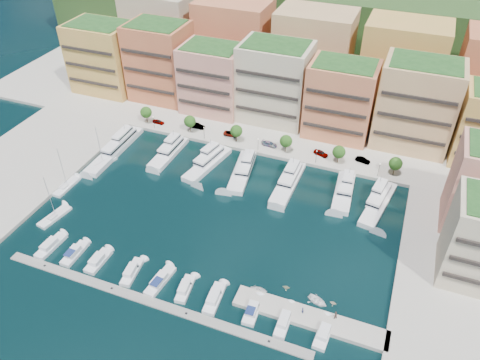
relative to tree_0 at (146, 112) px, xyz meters
The scene contains 60 objects.
ground 52.39m from the tree_0, 39.95° to the right, with size 400.00×400.00×0.00m, color black.
north_quay 49.34m from the tree_0, 35.47° to the left, with size 220.00×64.00×2.00m, color #9E998E.
east_quay 110.22m from the tree_0, 22.14° to the right, with size 34.00×76.00×2.00m, color #9E998E.
west_quay 47.21m from the tree_0, 117.93° to the right, with size 34.00×76.00×2.00m, color #9E998E.
hillside 86.46m from the tree_0, 62.40° to the left, with size 240.00×40.00×58.00m, color #1A3B18.
south_pontoon 73.65m from the tree_0, 59.77° to the right, with size 72.00×2.20×0.35m, color gray.
finger_pier 89.46m from the tree_0, 38.41° to the right, with size 32.00×5.00×2.00m, color #9E998E.
apartment_0 31.96m from the tree_0, 147.61° to the left, with size 22.00×16.50×24.80m.
apartment_1 21.20m from the tree_0, 102.21° to the left, with size 20.00×16.50×26.80m.
apartment_2 24.86m from the tree_0, 44.13° to the left, with size 20.00×15.50×22.80m.
apartment_3 43.22m from the tree_0, 25.95° to the left, with size 22.00×16.50×25.80m.
apartment_4 62.75m from the tree_0, 15.37° to the left, with size 20.00×15.50×23.80m.
apartment_5 84.60m from the tree_0, 12.71° to the left, with size 22.00×16.50×26.80m.
backblock_0 44.63m from the tree_0, 110.32° to the left, with size 26.00×18.00×30.00m, color beige.
backblock_1 44.63m from the tree_0, 69.68° to the left, with size 26.00×18.00×30.00m, color #D78050.
backblock_2 61.58m from the tree_0, 41.99° to the left, with size 26.00×18.00×30.00m, color tan.
backblock_3 85.98m from the tree_0, 28.37° to the left, with size 26.00×18.00×30.00m, color #D6994E.
tree_0 is the anchor object (origin of this frame).
tree_1 16.00m from the tree_0, ahead, with size 3.80×3.80×5.65m.
tree_2 32.00m from the tree_0, ahead, with size 3.80×3.80×5.65m.
tree_3 48.00m from the tree_0, ahead, with size 3.80×3.80×5.65m.
tree_4 64.00m from the tree_0, ahead, with size 3.80×3.80×5.65m.
tree_5 80.00m from the tree_0, ahead, with size 3.80×3.80×5.65m.
lamppost_0 4.70m from the tree_0, 29.90° to the right, with size 0.30×0.30×4.20m.
lamppost_1 22.14m from the tree_0, ahead, with size 0.30×0.30×4.20m.
lamppost_2 40.08m from the tree_0, ahead, with size 0.30×0.30×4.20m.
lamppost_3 58.05m from the tree_0, ahead, with size 0.30×0.30×4.20m.
lamppost_4 76.04m from the tree_0, ahead, with size 0.30×0.30×4.20m.
yacht_0 17.18m from the tree_0, 93.40° to the right, with size 4.76×26.87×7.30m.
yacht_1 20.06m from the tree_0, 40.12° to the right, with size 5.06×17.92×7.30m.
yacht_2 31.73m from the tree_0, 25.34° to the right, with size 8.05×20.11×7.30m.
yacht_3 41.77m from the tree_0, 18.91° to the right, with size 7.51×20.10×7.30m.
yacht_4 55.10m from the tree_0, 14.61° to the right, with size 5.04×20.40×7.30m.
yacht_5 69.68m from the tree_0, 10.23° to the right, with size 5.91×17.47×7.30m.
yacht_6 79.21m from the tree_0, ahead, with size 7.68×20.56×7.30m.
cruiser_0 58.71m from the tree_0, 82.77° to the right, with size 3.09×8.76×2.55m.
cruiser_1 59.96m from the tree_0, 76.26° to the right, with size 2.68×7.97×2.66m.
cruiser_2 61.82m from the tree_0, 70.34° to the right, with size 2.90×7.64×2.55m.
cruiser_3 65.39m from the tree_0, 62.89° to the right, with size 3.33×8.32×2.55m.
cruiser_4 68.97m from the tree_0, 57.59° to the right, with size 3.46×9.26×2.66m.
cruiser_5 72.40m from the tree_0, 53.47° to the right, with size 3.33×7.67×2.55m.
cruiser_6 76.73m from the tree_0, 49.31° to the right, with size 3.27×8.46×2.55m.
cruiser_7 82.61m from the tree_0, 44.76° to the right, with size 2.97×7.45×2.66m.
cruiser_8 87.60m from the tree_0, 41.60° to the right, with size 2.47×8.39×2.55m.
cruiser_9 93.81m from the tree_0, 38.30° to the right, with size 2.94×7.83×2.55m.
sailboat_2 25.40m from the tree_0, 91.74° to the right, with size 5.13×9.55×13.20m.
sailboat_1 38.29m from the tree_0, 95.81° to the right, with size 2.88×9.07×13.20m.
sailboat_0 49.37m from the tree_0, 88.54° to the right, with size 4.29×9.56×13.20m.
tender_0 78.33m from the tree_0, 42.17° to the right, with size 2.66×3.72×0.77m, color silver.
tender_2 86.99m from the tree_0, 35.73° to the right, with size 3.14×4.39×0.91m, color white.
tender_1 80.46m from the tree_0, 38.07° to the right, with size 1.38×1.60×0.84m, color beige.
tender_3 89.13m from the tree_0, 34.13° to the right, with size 1.28×1.49×0.78m, color beige.
car_0 5.02m from the tree_0, ahead, with size 1.59×3.95×1.35m, color gray.
car_1 17.78m from the tree_0, ahead, with size 1.62×4.64×1.53m, color gray.
car_2 29.48m from the tree_0, ahead, with size 2.25×4.87×1.35m, color gray.
car_3 42.62m from the tree_0, ahead, with size 1.97×4.84×1.41m, color gray.
car_4 58.64m from the tree_0, ahead, with size 1.81×4.50×1.53m, color gray.
car_5 70.98m from the tree_0, ahead, with size 1.50×4.30×1.42m, color gray.
person_0 87.95m from the tree_0, 38.93° to the right, with size 0.63×0.41×1.72m, color #272C4F.
person_1 92.33m from the tree_0, 35.86° to the right, with size 0.96×0.75×1.98m, color brown.
Camera 1 is at (37.90, -81.43, 81.00)m, focal length 35.00 mm.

